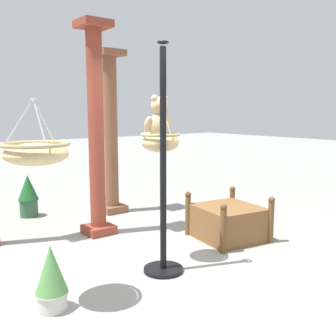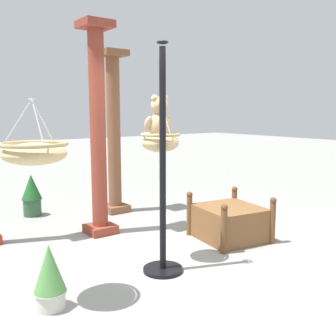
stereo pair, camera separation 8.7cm
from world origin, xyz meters
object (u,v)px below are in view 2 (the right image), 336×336
(display_pole_central, at_px, (163,204))
(potted_plant_tall_leafy, at_px, (32,195))
(teddy_bear, at_px, (159,121))
(potted_plant_flowering_red, at_px, (50,277))
(greenhouse_pillar_left, at_px, (114,136))
(wooden_planter_box, at_px, (229,221))
(greenhouse_pillar_far_back, at_px, (98,134))
(hanging_basket_left_high, at_px, (34,152))
(hanging_basket_with_teddy, at_px, (160,141))

(display_pole_central, relative_size, potted_plant_tall_leafy, 3.47)
(potted_plant_tall_leafy, bearing_deg, teddy_bear, -79.05)
(teddy_bear, xyz_separation_m, potted_plant_tall_leafy, (-0.57, 2.93, -1.29))
(display_pole_central, distance_m, teddy_bear, 0.93)
(potted_plant_flowering_red, bearing_deg, teddy_bear, 12.65)
(potted_plant_flowering_red, height_order, potted_plant_tall_leafy, potted_plant_tall_leafy)
(greenhouse_pillar_left, xyz_separation_m, wooden_planter_box, (0.54, -2.26, -1.09))
(teddy_bear, relative_size, greenhouse_pillar_left, 0.19)
(display_pole_central, distance_m, greenhouse_pillar_left, 2.78)
(display_pole_central, distance_m, wooden_planter_box, 1.52)
(teddy_bear, relative_size, greenhouse_pillar_far_back, 0.17)
(display_pole_central, bearing_deg, hanging_basket_left_high, 177.37)
(potted_plant_flowering_red, bearing_deg, greenhouse_pillar_far_back, 51.23)
(hanging_basket_left_high, xyz_separation_m, greenhouse_pillar_left, (2.18, 2.53, -0.07))
(greenhouse_pillar_left, relative_size, potted_plant_tall_leafy, 3.90)
(greenhouse_pillar_left, relative_size, potted_plant_flowering_red, 4.64)
(greenhouse_pillar_left, height_order, potted_plant_tall_leafy, greenhouse_pillar_left)
(hanging_basket_with_teddy, xyz_separation_m, wooden_planter_box, (1.24, 0.08, -1.17))
(display_pole_central, distance_m, greenhouse_pillar_far_back, 1.78)
(potted_plant_tall_leafy, bearing_deg, greenhouse_pillar_far_back, -72.36)
(display_pole_central, distance_m, hanging_basket_left_high, 1.48)
(display_pole_central, height_order, greenhouse_pillar_far_back, greenhouse_pillar_far_back)
(greenhouse_pillar_far_back, relative_size, wooden_planter_box, 2.88)
(greenhouse_pillar_left, distance_m, wooden_planter_box, 2.56)
(display_pole_central, bearing_deg, wooden_planter_box, 13.45)
(teddy_bear, bearing_deg, potted_plant_flowering_red, -167.35)
(display_pole_central, xyz_separation_m, greenhouse_pillar_left, (0.85, 2.59, 0.57))
(hanging_basket_with_teddy, relative_size, wooden_planter_box, 0.55)
(hanging_basket_with_teddy, bearing_deg, greenhouse_pillar_left, 73.37)
(hanging_basket_with_teddy, xyz_separation_m, potted_plant_tall_leafy, (-0.57, 2.95, -1.06))
(hanging_basket_with_teddy, bearing_deg, display_pole_central, -120.96)
(greenhouse_pillar_left, bearing_deg, potted_plant_tall_leafy, 154.31)
(teddy_bear, height_order, greenhouse_pillar_left, greenhouse_pillar_left)
(greenhouse_pillar_left, bearing_deg, potted_plant_flowering_red, -129.01)
(hanging_basket_with_teddy, bearing_deg, potted_plant_tall_leafy, 100.86)
(potted_plant_flowering_red, xyz_separation_m, potted_plant_tall_leafy, (0.87, 3.25, 0.07))
(wooden_planter_box, distance_m, potted_plant_flowering_red, 2.70)
(display_pole_central, height_order, hanging_basket_with_teddy, display_pole_central)
(greenhouse_pillar_left, bearing_deg, teddy_bear, -106.80)
(wooden_planter_box, bearing_deg, potted_plant_tall_leafy, 122.18)
(hanging_basket_left_high, height_order, potted_plant_tall_leafy, hanging_basket_left_high)
(wooden_planter_box, bearing_deg, hanging_basket_left_high, -174.31)
(greenhouse_pillar_far_back, distance_m, potted_plant_tall_leafy, 1.95)
(display_pole_central, relative_size, greenhouse_pillar_left, 0.89)
(display_pole_central, bearing_deg, potted_plant_tall_leafy, 97.40)
(wooden_planter_box, bearing_deg, hanging_basket_with_teddy, -176.21)
(greenhouse_pillar_far_back, height_order, potted_plant_flowering_red, greenhouse_pillar_far_back)
(display_pole_central, xyz_separation_m, potted_plant_tall_leafy, (-0.42, 3.20, -0.41))
(display_pole_central, xyz_separation_m, greenhouse_pillar_far_back, (0.08, 1.65, 0.67))
(teddy_bear, bearing_deg, potted_plant_tall_leafy, 100.95)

